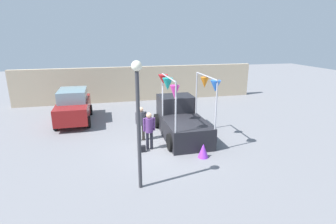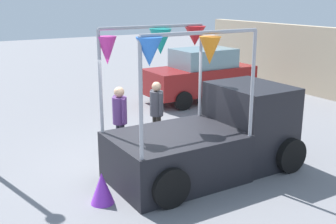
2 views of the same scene
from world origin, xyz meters
TOP-DOWN VIEW (x-y plane):
  - ground_plane at (0.00, 0.00)m, footprint 60.00×60.00m
  - vendor_truck at (0.98, 1.10)m, footprint 2.33×4.08m
  - parked_car at (-4.42, 4.53)m, footprint 1.88×4.00m
  - person_customer at (-0.84, -0.32)m, footprint 0.53×0.34m
  - person_vendor at (-1.03, 0.78)m, footprint 0.53×0.34m
  - handbag at (-1.19, -0.52)m, footprint 0.28×0.16m
  - street_lamp at (-1.64, -3.23)m, footprint 0.32×0.32m
  - brick_boundary_wall at (0.00, 8.81)m, footprint 18.00×0.36m
  - folded_kite_bundle_violet at (1.17, -1.64)m, footprint 0.47×0.47m

SIDE VIEW (x-z plane):
  - ground_plane at x=0.00m, z-range 0.00..0.00m
  - handbag at x=-1.19m, z-range 0.00..0.28m
  - folded_kite_bundle_violet at x=1.17m, z-range 0.00..0.60m
  - vendor_truck at x=0.98m, z-range -0.71..2.41m
  - parked_car at x=-4.42m, z-range 0.00..1.88m
  - person_vendor at x=-1.03m, z-range 0.17..1.83m
  - person_customer at x=-0.84m, z-range 0.18..1.86m
  - brick_boundary_wall at x=0.00m, z-range 0.00..2.60m
  - street_lamp at x=-1.64m, z-range 0.61..4.77m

